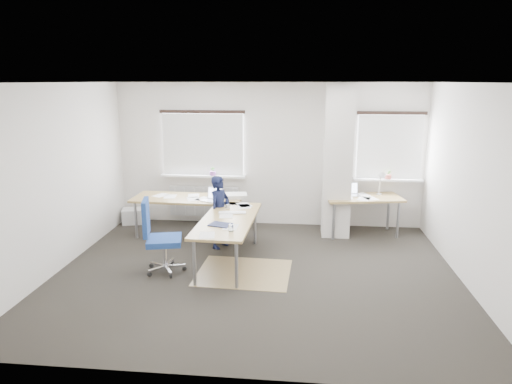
# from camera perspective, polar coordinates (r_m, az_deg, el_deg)

# --- Properties ---
(ground) EXTENTS (6.00, 6.00, 0.00)m
(ground) POSITION_cam_1_polar(r_m,az_deg,el_deg) (6.98, -0.02, -10.12)
(ground) COLOR black
(ground) RESTS_ON ground
(room_shell) EXTENTS (6.04, 5.04, 2.82)m
(room_shell) POSITION_cam_1_polar(r_m,az_deg,el_deg) (6.91, 1.87, 4.76)
(room_shell) COLOR silver
(room_shell) RESTS_ON ground
(floor_mat) EXTENTS (1.43, 1.23, 0.01)m
(floor_mat) POSITION_cam_1_polar(r_m,az_deg,el_deg) (7.00, -1.54, -10.02)
(floor_mat) COLOR #937C50
(floor_mat) RESTS_ON ground
(white_crate) EXTENTS (0.57, 0.47, 0.30)m
(white_crate) POSITION_cam_1_polar(r_m,az_deg,el_deg) (9.61, -14.86, -2.89)
(white_crate) COLOR white
(white_crate) RESTS_ON ground
(desk_main) EXTENTS (2.41, 2.69, 0.96)m
(desk_main) POSITION_cam_1_polar(r_m,az_deg,el_deg) (7.82, -5.93, -2.15)
(desk_main) COLOR olive
(desk_main) RESTS_ON ground
(desk_side) EXTENTS (1.50, 0.93, 1.22)m
(desk_side) POSITION_cam_1_polar(r_m,az_deg,el_deg) (8.71, 13.25, -0.86)
(desk_side) COLOR olive
(desk_side) RESTS_ON ground
(task_chair) EXTENTS (0.63, 0.62, 1.14)m
(task_chair) POSITION_cam_1_polar(r_m,az_deg,el_deg) (7.06, -11.68, -7.36)
(task_chair) COLOR navy
(task_chair) RESTS_ON ground
(person) EXTENTS (0.48, 0.55, 1.26)m
(person) POSITION_cam_1_polar(r_m,az_deg,el_deg) (7.86, -4.54, -2.50)
(person) COLOR black
(person) RESTS_ON ground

